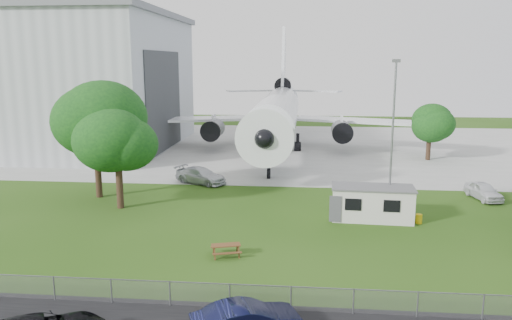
# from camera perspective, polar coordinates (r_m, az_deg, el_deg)

# --- Properties ---
(ground) EXTENTS (160.00, 160.00, 0.00)m
(ground) POSITION_cam_1_polar(r_m,az_deg,el_deg) (34.16, 2.70, -9.29)
(ground) COLOR #385C1B
(concrete_apron) EXTENTS (120.00, 46.00, 0.03)m
(concrete_apron) POSITION_cam_1_polar(r_m,az_deg,el_deg) (71.00, 4.16, 1.50)
(concrete_apron) COLOR #B7B7B2
(concrete_apron) RESTS_ON ground
(hangar) EXTENTS (43.00, 31.00, 18.55)m
(hangar) POSITION_cam_1_polar(r_m,az_deg,el_deg) (78.59, -24.98, 8.33)
(hangar) COLOR #B2B7BC
(hangar) RESTS_ON ground
(airliner) EXTENTS (46.36, 47.73, 17.69)m
(airliner) POSITION_cam_1_polar(r_m,az_deg,el_deg) (68.24, 2.49, 5.58)
(airliner) COLOR white
(airliner) RESTS_ON ground
(site_cabin) EXTENTS (6.82, 3.03, 2.62)m
(site_cabin) POSITION_cam_1_polar(r_m,az_deg,el_deg) (39.28, 13.17, -4.82)
(site_cabin) COLOR beige
(site_cabin) RESTS_ON ground
(picnic_west) EXTENTS (2.14, 1.94, 0.76)m
(picnic_west) POSITION_cam_1_polar(r_m,az_deg,el_deg) (31.80, -3.44, -10.90)
(picnic_west) COLOR brown
(picnic_west) RESTS_ON ground
(fence) EXTENTS (58.00, 0.04, 1.30)m
(fence) POSITION_cam_1_polar(r_m,az_deg,el_deg) (25.50, 1.65, -16.77)
(fence) COLOR gray
(fence) RESTS_ON ground
(lamp_mast) EXTENTS (0.16, 0.16, 12.00)m
(lamp_mast) POSITION_cam_1_polar(r_m,az_deg,el_deg) (39.22, 15.29, 2.08)
(lamp_mast) COLOR slate
(lamp_mast) RESTS_ON ground
(tree_west_big) EXTENTS (9.35, 9.35, 11.39)m
(tree_west_big) POSITION_cam_1_polar(r_m,az_deg,el_deg) (45.79, -17.93, 4.08)
(tree_west_big) COLOR #382619
(tree_west_big) RESTS_ON ground
(tree_west_small) EXTENTS (6.51, 6.51, 8.86)m
(tree_west_small) POSITION_cam_1_polar(r_m,az_deg,el_deg) (41.91, -15.58, 2.06)
(tree_west_small) COLOR #382619
(tree_west_small) RESTS_ON ground
(tree_far_apron) EXTENTS (5.47, 5.47, 7.01)m
(tree_far_apron) POSITION_cam_1_polar(r_m,az_deg,el_deg) (64.43, 19.26, 3.73)
(tree_far_apron) COLOR #382619
(tree_far_apron) RESTS_ON ground
(car_ne_hatch) EXTENTS (2.55, 4.61, 1.48)m
(car_ne_hatch) POSITION_cam_1_polar(r_m,az_deg,el_deg) (48.28, 24.56, -3.26)
(car_ne_hatch) COLOR silver
(car_ne_hatch) RESTS_ON ground
(car_apron_van) EXTENTS (5.85, 4.40, 1.58)m
(car_apron_van) POSITION_cam_1_polar(r_m,az_deg,el_deg) (49.91, -6.34, -1.79)
(car_apron_van) COLOR silver
(car_apron_van) RESTS_ON ground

